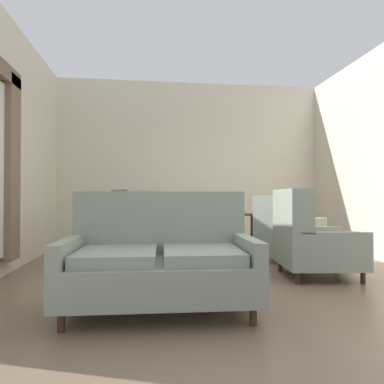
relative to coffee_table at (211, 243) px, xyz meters
name	(u,v)px	position (x,y,z in m)	size (l,w,h in m)	color
ground	(227,284)	(0.09, -0.49, -0.41)	(9.08, 9.08, 0.00)	brown
wall_back	(191,164)	(0.09, 2.75, 1.27)	(5.61, 0.08, 3.36)	beige
wall_left	(8,145)	(-2.63, 0.48, 1.27)	(0.08, 4.54, 3.36)	beige
baseboard_back	(192,242)	(0.09, 2.70, -0.35)	(5.45, 0.03, 0.12)	#382319
coffee_table	(211,243)	(0.00, 0.00, 0.00)	(0.86, 0.86, 0.50)	#382319
porcelain_vase	(207,223)	(-0.05, -0.06, 0.26)	(0.17, 0.17, 0.35)	beige
settee	(160,262)	(-0.69, -1.27, 0.01)	(1.67, 0.97, 1.04)	gray
armchair_foreground_right	(182,232)	(-0.24, 1.27, 0.02)	(0.88, 1.03, 1.01)	gray
armchair_back_corner	(288,234)	(1.31, 0.69, 0.02)	(1.16, 1.15, 1.02)	gray
armchair_far_left	(310,242)	(1.20, -0.27, 0.03)	(1.00, 0.93, 1.09)	gray
armchair_beside_settee	(125,235)	(-1.12, 0.68, 0.04)	(1.14, 1.12, 1.09)	gray
side_table	(253,231)	(0.94, 1.26, 0.02)	(0.46, 0.46, 0.72)	#382319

